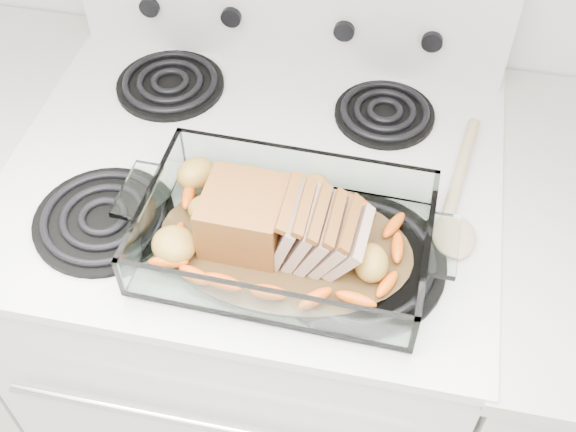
# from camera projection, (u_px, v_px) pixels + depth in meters

# --- Properties ---
(electric_range) EXTENTS (0.78, 0.70, 1.12)m
(electric_range) POSITION_uv_depth(u_px,v_px,m) (262.00, 319.00, 1.50)
(electric_range) COLOR white
(electric_range) RESTS_ON ground
(baking_dish) EXTENTS (0.40, 0.26, 0.08)m
(baking_dish) POSITION_uv_depth(u_px,v_px,m) (285.00, 239.00, 1.02)
(baking_dish) COLOR silver
(baking_dish) RESTS_ON electric_range
(pork_roast) EXTENTS (0.23, 0.11, 0.09)m
(pork_roast) POSITION_uv_depth(u_px,v_px,m) (269.00, 223.00, 0.99)
(pork_roast) COLOR brown
(pork_roast) RESTS_ON baking_dish
(roast_vegetables) EXTENTS (0.35, 0.19, 0.04)m
(roast_vegetables) POSITION_uv_depth(u_px,v_px,m) (288.00, 217.00, 1.03)
(roast_vegetables) COLOR #F15100
(roast_vegetables) RESTS_ON baking_dish
(wooden_spoon) EXTENTS (0.06, 0.30, 0.02)m
(wooden_spoon) POSITION_uv_depth(u_px,v_px,m) (457.00, 207.00, 1.08)
(wooden_spoon) COLOR tan
(wooden_spoon) RESTS_ON electric_range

